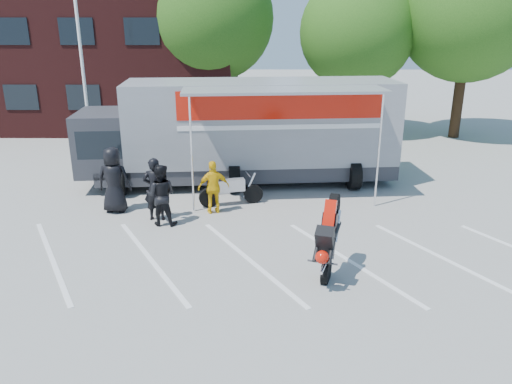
{
  "coord_description": "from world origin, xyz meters",
  "views": [
    {
      "loc": [
        0.48,
        -9.85,
        5.5
      ],
      "look_at": [
        0.34,
        2.28,
        1.3
      ],
      "focal_mm": 35.0,
      "sensor_mm": 36.0,
      "label": 1
    }
  ],
  "objects_px": {
    "stunt_bike_rider": "(330,268)",
    "spectator_leather_b": "(155,189)",
    "tree_left": "(211,18)",
    "tree_mid": "(357,32)",
    "spectator_hivis": "(214,187)",
    "spectator_leather_c": "(161,195)",
    "tree_right": "(470,11)",
    "transporter_truck": "(247,182)",
    "parked_motorcycle": "(231,205)",
    "spectator_leather_a": "(114,180)",
    "flagpole": "(85,32)"
  },
  "relations": [
    {
      "from": "flagpole",
      "to": "spectator_leather_b",
      "type": "distance_m",
      "value": 8.47
    },
    {
      "from": "tree_left",
      "to": "spectator_leather_b",
      "type": "xyz_separation_m",
      "value": [
        -0.55,
        -12.42,
        -4.64
      ]
    },
    {
      "from": "tree_right",
      "to": "transporter_truck",
      "type": "distance_m",
      "value": 13.74
    },
    {
      "from": "spectator_leather_c",
      "to": "spectator_hivis",
      "type": "relative_size",
      "value": 1.1
    },
    {
      "from": "tree_right",
      "to": "tree_left",
      "type": "bearing_deg",
      "value": 172.87
    },
    {
      "from": "tree_mid",
      "to": "transporter_truck",
      "type": "xyz_separation_m",
      "value": [
        -5.01,
        -7.85,
        -4.94
      ]
    },
    {
      "from": "flagpole",
      "to": "spectator_leather_c",
      "type": "height_order",
      "value": "flagpole"
    },
    {
      "from": "transporter_truck",
      "to": "parked_motorcycle",
      "type": "bearing_deg",
      "value": -105.76
    },
    {
      "from": "flagpole",
      "to": "parked_motorcycle",
      "type": "xyz_separation_m",
      "value": [
        5.79,
        -5.2,
        -5.05
      ]
    },
    {
      "from": "tree_right",
      "to": "parked_motorcycle",
      "type": "distance_m",
      "value": 15.43
    },
    {
      "from": "tree_left",
      "to": "tree_mid",
      "type": "bearing_deg",
      "value": -8.13
    },
    {
      "from": "tree_right",
      "to": "spectator_leather_b",
      "type": "relative_size",
      "value": 4.92
    },
    {
      "from": "stunt_bike_rider",
      "to": "spectator_leather_b",
      "type": "distance_m",
      "value": 5.61
    },
    {
      "from": "spectator_leather_a",
      "to": "spectator_hivis",
      "type": "relative_size",
      "value": 1.24
    },
    {
      "from": "spectator_hivis",
      "to": "stunt_bike_rider",
      "type": "bearing_deg",
      "value": 114.47
    },
    {
      "from": "tree_mid",
      "to": "spectator_leather_a",
      "type": "xyz_separation_m",
      "value": [
        -8.91,
        -10.79,
        -3.95
      ]
    },
    {
      "from": "stunt_bike_rider",
      "to": "spectator_hivis",
      "type": "height_order",
      "value": "spectator_hivis"
    },
    {
      "from": "stunt_bike_rider",
      "to": "parked_motorcycle",
      "type": "bearing_deg",
      "value": 138.71
    },
    {
      "from": "stunt_bike_rider",
      "to": "spectator_leather_c",
      "type": "distance_m",
      "value": 5.22
    },
    {
      "from": "tree_right",
      "to": "spectator_leather_b",
      "type": "distance_m",
      "value": 17.36
    },
    {
      "from": "tree_left",
      "to": "spectator_leather_b",
      "type": "relative_size",
      "value": 4.66
    },
    {
      "from": "tree_mid",
      "to": "spectator_leather_c",
      "type": "height_order",
      "value": "tree_mid"
    },
    {
      "from": "spectator_leather_a",
      "to": "spectator_leather_b",
      "type": "distance_m",
      "value": 1.49
    },
    {
      "from": "stunt_bike_rider",
      "to": "spectator_leather_c",
      "type": "xyz_separation_m",
      "value": [
        -4.42,
        2.63,
        0.88
      ]
    },
    {
      "from": "spectator_leather_a",
      "to": "spectator_hivis",
      "type": "bearing_deg",
      "value": -179.57
    },
    {
      "from": "flagpole",
      "to": "tree_left",
      "type": "relative_size",
      "value": 0.93
    },
    {
      "from": "transporter_truck",
      "to": "spectator_leather_a",
      "type": "relative_size",
      "value": 5.61
    },
    {
      "from": "tree_left",
      "to": "spectator_leather_b",
      "type": "height_order",
      "value": "tree_left"
    },
    {
      "from": "spectator_hivis",
      "to": "spectator_leather_a",
      "type": "bearing_deg",
      "value": -17.58
    },
    {
      "from": "tree_left",
      "to": "transporter_truck",
      "type": "height_order",
      "value": "tree_left"
    },
    {
      "from": "tree_mid",
      "to": "transporter_truck",
      "type": "relative_size",
      "value": 0.69
    },
    {
      "from": "tree_mid",
      "to": "spectator_leather_a",
      "type": "bearing_deg",
      "value": -129.55
    },
    {
      "from": "spectator_hivis",
      "to": "spectator_leather_c",
      "type": "bearing_deg",
      "value": 17.34
    },
    {
      "from": "tree_mid",
      "to": "spectator_leather_c",
      "type": "relative_size",
      "value": 4.37
    },
    {
      "from": "tree_right",
      "to": "transporter_truck",
      "type": "relative_size",
      "value": 0.82
    },
    {
      "from": "tree_left",
      "to": "spectator_leather_b",
      "type": "distance_m",
      "value": 13.27
    },
    {
      "from": "spectator_leather_c",
      "to": "stunt_bike_rider",
      "type": "bearing_deg",
      "value": 152.07
    },
    {
      "from": "parked_motorcycle",
      "to": "spectator_leather_c",
      "type": "xyz_separation_m",
      "value": [
        -1.86,
        -1.58,
        0.88
      ]
    },
    {
      "from": "transporter_truck",
      "to": "spectator_hivis",
      "type": "height_order",
      "value": "transporter_truck"
    },
    {
      "from": "transporter_truck",
      "to": "tree_mid",
      "type": "bearing_deg",
      "value": 52.28
    },
    {
      "from": "tree_left",
      "to": "stunt_bike_rider",
      "type": "height_order",
      "value": "tree_left"
    },
    {
      "from": "flagpole",
      "to": "stunt_bike_rider",
      "type": "bearing_deg",
      "value": -48.43
    },
    {
      "from": "tree_mid",
      "to": "transporter_truck",
      "type": "distance_m",
      "value": 10.54
    },
    {
      "from": "tree_right",
      "to": "spectator_hivis",
      "type": "xyz_separation_m",
      "value": [
        -10.93,
        -10.37,
        -5.07
      ]
    },
    {
      "from": "stunt_bike_rider",
      "to": "spectator_leather_c",
      "type": "relative_size",
      "value": 1.16
    },
    {
      "from": "transporter_truck",
      "to": "tree_left",
      "type": "bearing_deg",
      "value": 97.51
    },
    {
      "from": "parked_motorcycle",
      "to": "spectator_hivis",
      "type": "distance_m",
      "value": 1.15
    },
    {
      "from": "tree_left",
      "to": "flagpole",
      "type": "bearing_deg",
      "value": -125.28
    },
    {
      "from": "transporter_truck",
      "to": "tree_right",
      "type": "bearing_deg",
      "value": 31.12
    },
    {
      "from": "tree_left",
      "to": "spectator_leather_c",
      "type": "height_order",
      "value": "tree_left"
    }
  ]
}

